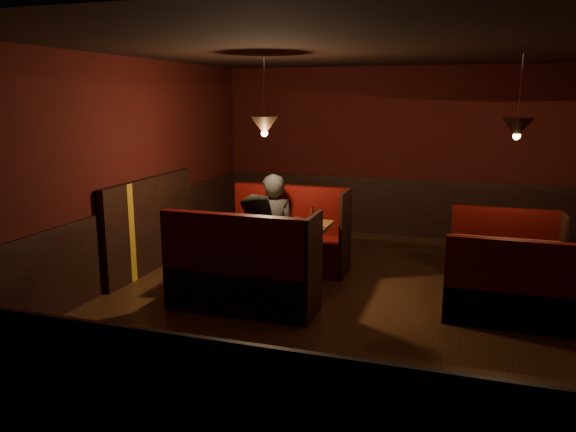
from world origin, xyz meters
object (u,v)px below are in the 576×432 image
(main_bench_far, at_px, (289,243))
(second_table, at_px, (506,260))
(main_table, at_px, (267,239))
(second_bench_far, at_px, (504,260))
(diner_a, at_px, (272,211))
(diner_b, at_px, (259,237))
(main_bench_near, at_px, (241,280))
(second_bench_near, at_px, (511,298))

(main_bench_far, height_order, second_table, main_bench_far)
(main_table, relative_size, second_bench_far, 1.14)
(main_bench_far, height_order, second_bench_far, main_bench_far)
(second_table, distance_m, diner_a, 3.05)
(diner_b, bearing_deg, main_bench_near, -117.50)
(main_table, xyz_separation_m, second_bench_near, (2.89, -0.36, -0.33))
(main_bench_far, height_order, second_bench_near, main_bench_far)
(main_table, xyz_separation_m, diner_b, (0.16, -0.68, 0.19))
(main_bench_far, distance_m, second_table, 2.89)
(main_table, relative_size, second_bench_near, 1.14)
(diner_a, bearing_deg, main_table, 81.00)
(second_table, bearing_deg, diner_a, 174.62)
(main_bench_near, height_order, diner_b, diner_b)
(main_bench_near, bearing_deg, main_table, 91.18)
(main_table, distance_m, second_bench_far, 3.11)
(main_table, xyz_separation_m, main_bench_far, (0.02, 0.88, -0.27))
(main_table, xyz_separation_m, diner_a, (-0.16, 0.66, 0.22))
(main_bench_near, xyz_separation_m, second_bench_far, (2.87, 1.99, -0.06))
(second_bench_far, relative_size, second_bench_near, 1.00)
(diner_b, bearing_deg, main_bench_far, 104.16)
(main_table, relative_size, main_bench_near, 0.91)
(diner_a, bearing_deg, main_bench_near, 74.15)
(second_table, height_order, diner_a, diner_a)
(second_bench_far, bearing_deg, second_table, -92.20)
(second_bench_near, bearing_deg, diner_a, 161.48)
(second_bench_far, height_order, second_bench_near, same)
(second_table, height_order, second_bench_far, second_bench_far)
(diner_a, bearing_deg, second_bench_far, 166.12)
(diner_a, bearing_deg, second_bench_near, 139.17)
(main_table, bearing_deg, main_bench_near, -88.82)
(second_bench_near, bearing_deg, main_table, 172.93)
(main_table, height_order, main_bench_near, main_bench_near)
(main_bench_far, distance_m, second_bench_near, 3.12)
(main_table, xyz_separation_m, second_table, (2.86, 0.38, -0.13))
(second_table, bearing_deg, second_bench_near, -87.80)
(second_table, bearing_deg, main_bench_far, 170.00)
(main_bench_near, bearing_deg, diner_b, 53.67)
(diner_a, bearing_deg, diner_b, 81.08)
(main_table, distance_m, main_bench_near, 0.92)
(main_table, relative_size, diner_a, 0.90)
(second_bench_near, height_order, diner_b, diner_b)
(main_bench_far, relative_size, diner_b, 1.02)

